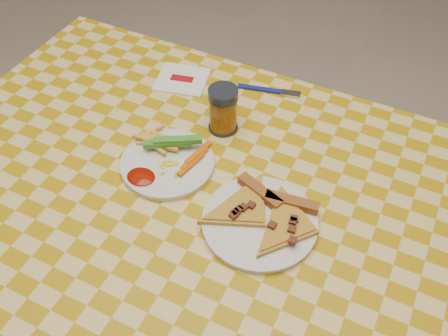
{
  "coord_description": "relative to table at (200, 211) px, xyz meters",
  "views": [
    {
      "loc": [
        0.34,
        -0.57,
        1.56
      ],
      "look_at": [
        0.03,
        0.06,
        0.78
      ],
      "focal_mm": 40.0,
      "sensor_mm": 36.0,
      "label": 1
    }
  ],
  "objects": [
    {
      "name": "plate_right",
      "position": [
        0.15,
        -0.03,
        0.08
      ],
      "size": [
        0.28,
        0.28,
        0.01
      ],
      "primitive_type": "cylinder",
      "rotation": [
        0.0,
        0.0,
        0.29
      ],
      "color": "silver",
      "rests_on": "table"
    },
    {
      "name": "fork",
      "position": [
        0.01,
        0.36,
        0.08
      ],
      "size": [
        0.16,
        0.05,
        0.01
      ],
      "rotation": [
        0.0,
        0.0,
        0.22
      ],
      "color": "navy",
      "rests_on": "table"
    },
    {
      "name": "fries_veggies",
      "position": [
        -0.1,
        0.05,
        0.1
      ],
      "size": [
        0.19,
        0.18,
        0.04
      ],
      "color": "gold",
      "rests_on": "plate_left"
    },
    {
      "name": "drink_glass",
      "position": [
        -0.04,
        0.19,
        0.13
      ],
      "size": [
        0.07,
        0.07,
        0.11
      ],
      "color": "black",
      "rests_on": "table"
    },
    {
      "name": "napkin",
      "position": [
        -0.21,
        0.31,
        0.08
      ],
      "size": [
        0.15,
        0.14,
        0.01
      ],
      "rotation": [
        0.0,
        0.0,
        0.23
      ],
      "color": "white",
      "rests_on": "table"
    },
    {
      "name": "plate_left",
      "position": [
        -0.09,
        0.03,
        0.08
      ],
      "size": [
        0.26,
        0.26,
        0.01
      ],
      "primitive_type": "cylinder",
      "rotation": [
        0.0,
        0.0,
        0.41
      ],
      "color": "silver",
      "rests_on": "table"
    },
    {
      "name": "table",
      "position": [
        0.0,
        0.0,
        0.0
      ],
      "size": [
        1.28,
        0.88,
        0.76
      ],
      "color": "silver",
      "rests_on": "ground"
    },
    {
      "name": "pizza_slices",
      "position": [
        0.15,
        -0.01,
        0.09
      ],
      "size": [
        0.27,
        0.24,
        0.02
      ],
      "color": "gold",
      "rests_on": "plate_right"
    }
  ]
}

